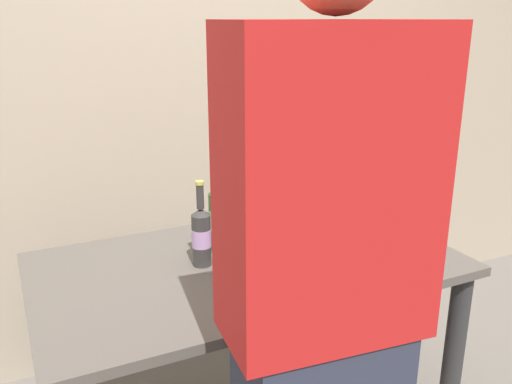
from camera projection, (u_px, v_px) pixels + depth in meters
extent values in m
cube|color=#56514C|center=(247.00, 265.00, 1.93)|extent=(1.47, 0.84, 0.03)
cylinder|color=#2D2D30|center=(453.00, 357.00, 2.02)|extent=(0.07, 0.07, 0.69)
cylinder|color=#2D2D30|center=(48.00, 348.00, 2.07)|extent=(0.07, 0.07, 0.69)
cylinder|color=#2D2D30|center=(343.00, 278.00, 2.63)|extent=(0.07, 0.07, 0.69)
cube|color=#B7BABC|center=(327.00, 240.00, 2.09)|extent=(0.37, 0.29, 0.01)
cube|color=#232326|center=(330.00, 239.00, 2.08)|extent=(0.30, 0.19, 0.00)
cube|color=#B7BABC|center=(301.00, 204.00, 2.16)|extent=(0.34, 0.17, 0.21)
cube|color=black|center=(301.00, 204.00, 2.16)|extent=(0.31, 0.15, 0.19)
cylinder|color=brown|center=(247.00, 219.00, 2.03)|extent=(0.06, 0.06, 0.21)
cone|color=brown|center=(246.00, 190.00, 1.99)|extent=(0.06, 0.06, 0.02)
cylinder|color=brown|center=(246.00, 177.00, 1.98)|extent=(0.03, 0.03, 0.07)
cylinder|color=#BFB74C|center=(246.00, 165.00, 1.96)|extent=(0.03, 0.03, 0.01)
cylinder|color=#C6A294|center=(247.00, 217.00, 2.02)|extent=(0.07, 0.07, 0.07)
cylinder|color=#1E5123|center=(219.00, 222.00, 1.98)|extent=(0.07, 0.07, 0.22)
cone|color=#1E5123|center=(218.00, 190.00, 1.95)|extent=(0.07, 0.07, 0.02)
cylinder|color=#1E5123|center=(218.00, 178.00, 1.93)|extent=(0.03, 0.03, 0.07)
cylinder|color=#BFB74C|center=(217.00, 166.00, 1.92)|extent=(0.03, 0.03, 0.01)
cylinder|color=#69B578|center=(219.00, 219.00, 1.98)|extent=(0.07, 0.07, 0.08)
cylinder|color=#333333|center=(202.00, 240.00, 1.87)|extent=(0.07, 0.07, 0.18)
cone|color=#333333|center=(201.00, 212.00, 1.84)|extent=(0.07, 0.07, 0.02)
cylinder|color=#333333|center=(200.00, 197.00, 1.82)|extent=(0.03, 0.03, 0.08)
cylinder|color=#BFB74C|center=(200.00, 183.00, 1.80)|extent=(0.03, 0.03, 0.01)
cylinder|color=#B391CD|center=(201.00, 238.00, 1.86)|extent=(0.07, 0.07, 0.06)
cylinder|color=#472B14|center=(248.00, 228.00, 1.93)|extent=(0.07, 0.07, 0.22)
cone|color=#472B14|center=(248.00, 196.00, 1.89)|extent=(0.07, 0.07, 0.02)
cylinder|color=#472B14|center=(248.00, 181.00, 1.88)|extent=(0.03, 0.03, 0.08)
cylinder|color=#BFB74C|center=(248.00, 167.00, 1.86)|extent=(0.04, 0.04, 0.01)
cylinder|color=#CA82C1|center=(248.00, 225.00, 1.93)|extent=(0.07, 0.07, 0.08)
cube|color=red|center=(328.00, 188.00, 1.16)|extent=(0.48, 0.28, 0.69)
cube|color=tan|center=(174.00, 76.00, 2.41)|extent=(6.00, 0.10, 2.60)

